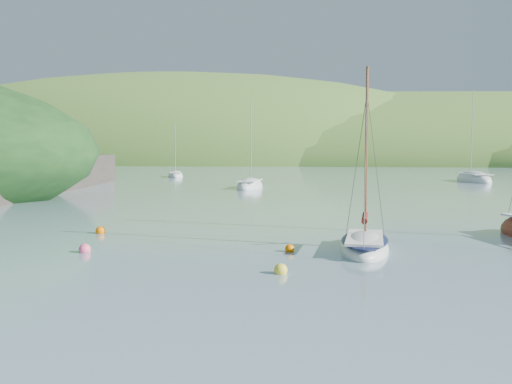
% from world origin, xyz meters
% --- Properties ---
extents(ground, '(700.00, 700.00, 0.00)m').
position_xyz_m(ground, '(0.00, 0.00, 0.00)').
color(ground, slate).
rests_on(ground, ground).
extents(shoreline_hills, '(690.00, 135.00, 56.00)m').
position_xyz_m(shoreline_hills, '(-9.66, 172.42, 0.00)').
color(shoreline_hills, '#3D6F2A').
rests_on(shoreline_hills, ground).
extents(daysailer_white, '(2.12, 5.47, 8.33)m').
position_xyz_m(daysailer_white, '(5.36, 4.98, 0.20)').
color(daysailer_white, silver).
rests_on(daysailer_white, ground).
extents(distant_sloop_a, '(2.56, 7.21, 10.29)m').
position_xyz_m(distant_sloop_a, '(-6.59, 41.26, 0.18)').
color(distant_sloop_a, silver).
rests_on(distant_sloop_a, ground).
extents(distant_sloop_b, '(4.62, 9.45, 12.92)m').
position_xyz_m(distant_sloop_b, '(19.72, 58.65, 0.21)').
color(distant_sloop_b, silver).
rests_on(distant_sloop_b, ground).
extents(distant_sloop_c, '(4.10, 6.60, 8.89)m').
position_xyz_m(distant_sloop_c, '(-22.35, 63.41, 0.16)').
color(distant_sloop_c, silver).
rests_on(distant_sloop_c, ground).
extents(mooring_buoys, '(21.61, 10.94, 0.50)m').
position_xyz_m(mooring_buoys, '(0.29, 5.03, 0.12)').
color(mooring_buoys, yellow).
rests_on(mooring_buoys, ground).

